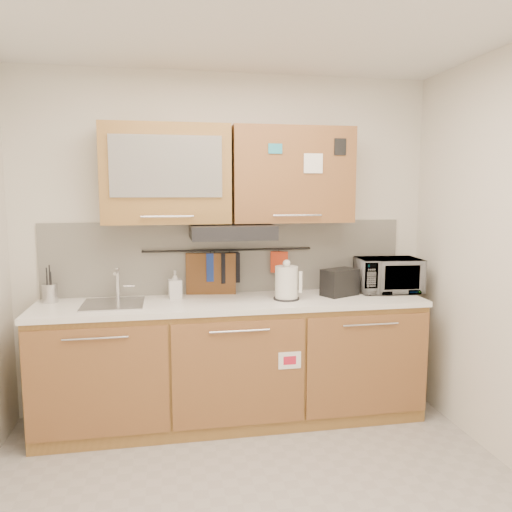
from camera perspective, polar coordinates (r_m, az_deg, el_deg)
name	(u,v)px	position (r m, az deg, el deg)	size (l,w,h in m)	color
wall_back	(228,244)	(3.91, -3.27, 1.36)	(3.20, 3.20, 0.00)	silver
base_cabinet	(234,368)	(3.81, -2.59, -12.64)	(2.80, 0.64, 0.88)	#AA793C
countertop	(233,303)	(3.67, -2.63, -5.38)	(2.82, 0.62, 0.04)	white
backsplash	(228,257)	(3.91, -3.24, -0.12)	(2.80, 0.02, 0.56)	silver
upper_cabinets	(229,175)	(3.71, -3.07, 9.24)	(1.82, 0.37, 0.70)	#AA793C
range_hood	(232,231)	(3.65, -2.80, 2.82)	(0.60, 0.46, 0.10)	black
sink	(113,304)	(3.67, -15.98, -5.27)	(0.42, 0.40, 0.26)	silver
utensil_rail	(228,250)	(3.86, -3.18, 0.69)	(0.02, 0.02, 1.30)	black
utensil_crock	(50,293)	(3.87, -22.48, -3.89)	(0.13, 0.13, 0.27)	#B8B8BD
kettle	(287,284)	(3.67, 3.52, -3.16)	(0.22, 0.22, 0.30)	silver
toaster	(340,282)	(3.86, 9.54, -2.95)	(0.31, 0.26, 0.20)	black
microwave	(388,275)	(4.08, 14.88, -2.13)	(0.48, 0.33, 0.27)	#999999
soap_bottle	(175,284)	(3.76, -9.23, -3.22)	(0.09, 0.10, 0.21)	#999999
cutting_board	(211,283)	(3.87, -5.16, -3.14)	(0.38, 0.03, 0.47)	brown
oven_mitt	(215,267)	(3.85, -4.74, -1.28)	(0.13, 0.03, 0.22)	navy
dark_pouch	(230,268)	(3.87, -3.00, -1.36)	(0.15, 0.04, 0.23)	black
pot_holder	(279,262)	(3.93, 2.67, -0.71)	(0.14, 0.02, 0.17)	red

